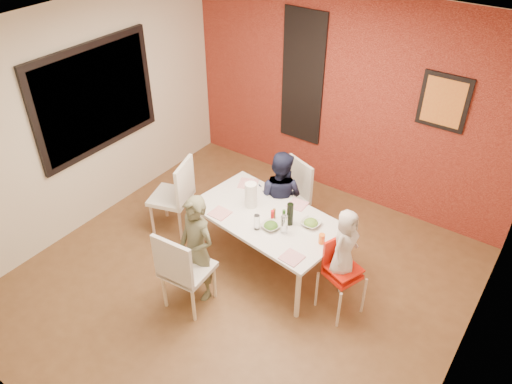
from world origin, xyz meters
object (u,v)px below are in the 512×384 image
Objects in this scene: wine_bottle at (290,214)px; toddler at (345,244)px; child_near at (197,249)px; paper_towel_roll at (251,195)px; child_far at (280,197)px; high_chair at (340,270)px; chair_near at (182,269)px; dining_table at (268,220)px; chair_far at (292,193)px; chair_left at (177,193)px.

toddler is at bearing -12.95° from wine_bottle.
paper_towel_roll is (0.08, 0.84, 0.22)m from child_near.
high_chair is at bearing 143.60° from child_far.
chair_near is 1.61m from toddler.
chair_near is at bearing -107.37° from dining_table.
chair_far is 3.54× the size of wine_bottle.
dining_table is 1.02m from toddler.
dining_table is 1.48× the size of child_far.
toddler is (0.98, -0.15, 0.26)m from dining_table.
child_far reaches higher than chair_left.
chair_left reaches higher than high_chair.
chair_near is at bearing 146.06° from high_chair.
wine_bottle is at bearing 124.60° from child_far.
dining_table is 2.36× the size of toddler.
dining_table is at bearing -9.64° from paper_towel_roll.
chair_left reaches higher than paper_towel_roll.
chair_near is at bearing 76.17° from child_far.
chair_near is at bearing -93.70° from paper_towel_roll.
dining_table is 0.33m from paper_towel_roll.
paper_towel_roll is at bearing 80.89° from chair_left.
child_near is (-0.21, -1.52, 0.10)m from chair_far.
wine_bottle is 0.89× the size of paper_towel_roll.
child_far is at bearing 132.03° from wine_bottle.
chair_left is 2.24m from toddler.
high_chair is 0.70× the size of child_near.
dining_table is 1.78× the size of chair_left.
chair_near is 1.13× the size of high_chair.
paper_towel_roll reaches higher than high_chair.
chair_left is (-0.92, 0.93, 0.01)m from chair_near.
chair_left is at bearing 92.60° from toddler.
child_far is at bearing 100.72° from chair_left.
high_chair is 2.94× the size of paper_towel_roll.
toddler is at bearing -8.77° from paper_towel_roll.
dining_table is 0.86m from child_near.
child_far is (-0.03, -0.24, 0.07)m from chair_far.
child_near is 0.87m from paper_towel_roll.
chair_left is 1.33× the size of toddler.
toddler reaches higher than high_chair.
chair_far reaches higher than high_chair.
dining_table is 5.95× the size of paper_towel_roll.
high_chair is at bearing -12.13° from wine_bottle.
chair_near is 0.79× the size of child_near.
child_near is at bearing 137.90° from high_chair.
chair_left is at bearing 110.20° from high_chair.
chair_near is 1.31m from chair_left.
chair_near is 3.71× the size of wine_bottle.
chair_near is 1.12m from paper_towel_roll.
chair_far is 1.39m from chair_left.
toddler is 2.82× the size of wine_bottle.
dining_table is 1.25m from chair_left.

